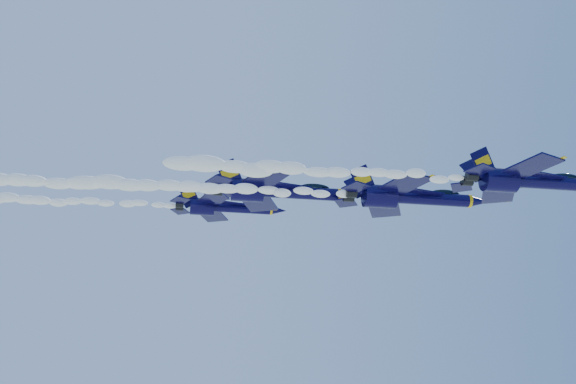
{
  "coord_description": "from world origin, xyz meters",
  "views": [
    {
      "loc": [
        -15.89,
        -73.02,
        124.26
      ],
      "look_at": [
        -4.69,
        -0.09,
        154.35
      ],
      "focal_mm": 40.0,
      "sensor_mm": 36.0,
      "label": 1
    }
  ],
  "objects": [
    {
      "name": "smoke_trail_jet_fourth",
      "position": [
        -34.42,
        15.3,
        157.35
      ],
      "size": [
        31.38,
        1.68,
        1.52
      ],
      "primitive_type": "ellipsoid",
      "color": "white"
    },
    {
      "name": "smoke_trail_jet_third",
      "position": [
        -29.66,
        0.97,
        154.45
      ],
      "size": [
        31.38,
        1.94,
        1.75
      ],
      "primitive_type": "ellipsoid",
      "color": "white"
    },
    {
      "name": "jet_third",
      "position": [
        -5.94,
        0.97,
        154.84
      ],
      "size": [
        18.8,
        15.42,
        6.98
      ],
      "color": "black"
    },
    {
      "name": "jet_lead",
      "position": [
        19.95,
        -13.27,
        151.86
      ],
      "size": [
        17.16,
        14.07,
        6.38
      ],
      "color": "black"
    },
    {
      "name": "smoke_trail_jet_second",
      "position": [
        -13.84,
        -3.35,
        152.87
      ],
      "size": [
        31.38,
        1.9,
        1.71
      ],
      "primitive_type": "ellipsoid",
      "color": "white"
    },
    {
      "name": "smoke_trail_jet_lead",
      "position": [
        -3.07,
        -13.27,
        151.49
      ],
      "size": [
        31.38,
        1.77,
        1.6
      ],
      "primitive_type": "ellipsoid",
      "color": "white"
    },
    {
      "name": "jet_second",
      "position": [
        9.72,
        -3.35,
        153.26
      ],
      "size": [
        18.42,
        15.11,
        6.84
      ],
      "color": "black"
    },
    {
      "name": "jet_fourth",
      "position": [
        -11.78,
        15.3,
        157.71
      ],
      "size": [
        16.28,
        13.36,
        6.05
      ],
      "color": "black"
    }
  ]
}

